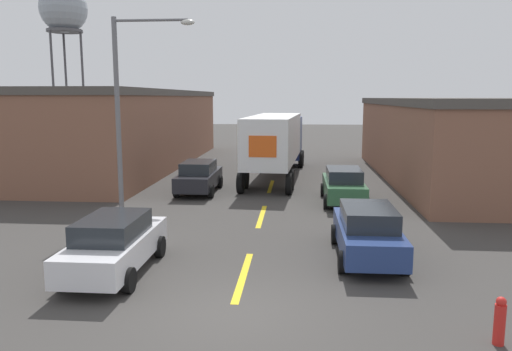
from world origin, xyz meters
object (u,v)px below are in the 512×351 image
(street_lamp, at_px, (128,100))
(parked_car_left_near, at_px, (115,244))
(water_tower, at_px, (63,11))
(parked_car_left_far, at_px, (199,176))
(semi_truck, at_px, (277,139))
(fire_hydrant, at_px, (500,321))
(parked_car_right_near, at_px, (367,231))
(parked_car_right_mid, at_px, (343,185))

(street_lamp, bearing_deg, parked_car_left_near, -74.93)
(street_lamp, bearing_deg, water_tower, 118.03)
(parked_car_left_near, xyz_separation_m, parked_car_left_far, (0.00, 11.94, 0.00))
(semi_truck, relative_size, fire_hydrant, 13.33)
(parked_car_left_near, distance_m, parked_car_right_near, 7.41)
(parked_car_right_near, distance_m, fire_hydrant, 5.57)
(semi_truck, distance_m, parked_car_left_far, 6.87)
(parked_car_left_far, height_order, water_tower, water_tower)
(parked_car_left_far, xyz_separation_m, parked_car_right_near, (7.17, -10.07, 0.00))
(parked_car_right_mid, bearing_deg, parked_car_left_near, -125.70)
(parked_car_left_near, xyz_separation_m, street_lamp, (-1.85, 6.87, 3.88))
(semi_truck, relative_size, water_tower, 0.73)
(semi_truck, xyz_separation_m, parked_car_right_near, (3.41, -15.62, -1.48))
(water_tower, bearing_deg, parked_car_right_near, -56.05)
(parked_car_left_far, bearing_deg, semi_truck, 55.95)
(parked_car_left_near, xyz_separation_m, fire_hydrant, (9.04, -3.37, -0.34))
(parked_car_right_mid, distance_m, water_tower, 49.94)
(semi_truck, xyz_separation_m, parked_car_right_mid, (3.41, -7.52, -1.48))
(parked_car_left_far, height_order, parked_car_right_near, same)
(parked_car_left_far, bearing_deg, parked_car_right_mid, -15.34)
(water_tower, bearing_deg, fire_hydrant, -57.36)
(parked_car_right_mid, xyz_separation_m, parked_car_right_near, (0.00, -8.10, 0.00))
(water_tower, bearing_deg, parked_car_left_far, -56.49)
(fire_hydrant, bearing_deg, water_tower, 122.64)
(parked_car_left_far, distance_m, fire_hydrant, 17.78)
(parked_car_left_far, xyz_separation_m, street_lamp, (-1.85, -5.07, 3.88))
(semi_truck, bearing_deg, water_tower, 136.09)
(water_tower, xyz_separation_m, fire_hydrant, (32.24, -50.33, -14.63))
(parked_car_right_near, height_order, water_tower, water_tower)
(parked_car_left_far, bearing_deg, street_lamp, -110.04)
(parked_car_left_near, relative_size, parked_car_left_far, 1.00)
(parked_car_left_near, relative_size, water_tower, 0.25)
(parked_car_right_near, bearing_deg, fire_hydrant, -70.30)
(street_lamp, bearing_deg, parked_car_right_mid, 19.00)
(parked_car_left_far, relative_size, parked_car_right_near, 1.00)
(parked_car_left_near, height_order, parked_car_left_far, same)
(fire_hydrant, bearing_deg, parked_car_right_mid, 98.00)
(parked_car_left_near, bearing_deg, parked_car_right_near, 14.62)
(parked_car_right_mid, bearing_deg, water_tower, 129.38)
(parked_car_left_far, xyz_separation_m, fire_hydrant, (9.04, -15.31, -0.34))
(parked_car_right_mid, xyz_separation_m, fire_hydrant, (1.88, -13.34, -0.34))
(semi_truck, height_order, parked_car_right_near, semi_truck)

